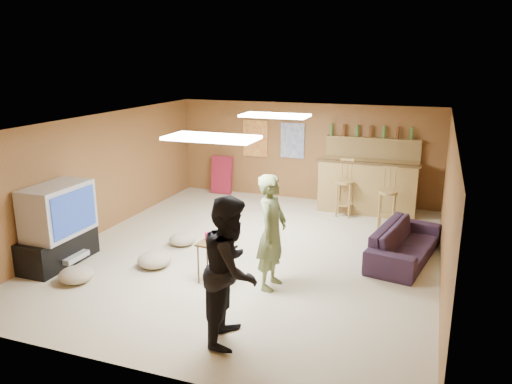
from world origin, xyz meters
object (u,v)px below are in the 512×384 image
(person_black, at_px, (231,269))
(sofa, at_px, (405,243))
(tv_body, at_px, (58,210))
(person_olive, at_px, (272,232))
(tray_table, at_px, (215,262))
(bar_counter, at_px, (368,187))

(person_black, height_order, sofa, person_black)
(tv_body, bearing_deg, person_black, -17.71)
(tv_body, distance_m, sofa, 5.52)
(person_olive, relative_size, sofa, 0.85)
(tv_body, xyz_separation_m, person_black, (3.35, -1.07, -0.04))
(tv_body, bearing_deg, sofa, 21.78)
(person_black, bearing_deg, person_olive, -10.27)
(tray_table, bearing_deg, sofa, 35.03)
(tv_body, height_order, person_black, person_black)
(person_olive, relative_size, tray_table, 2.74)
(bar_counter, relative_size, sofa, 1.03)
(tv_body, xyz_separation_m, person_olive, (3.37, 0.37, -0.07))
(person_black, xyz_separation_m, tray_table, (-0.81, 1.32, -0.56))
(tv_body, relative_size, person_olive, 0.67)
(sofa, bearing_deg, person_olive, 144.94)
(tv_body, bearing_deg, tray_table, 5.60)
(bar_counter, relative_size, tray_table, 3.32)
(sofa, height_order, tray_table, tray_table)
(person_black, height_order, tray_table, person_black)
(tv_body, height_order, tray_table, tv_body)
(person_olive, distance_m, tray_table, 0.98)
(tv_body, distance_m, person_olive, 3.39)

